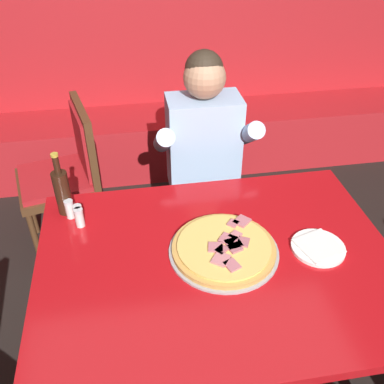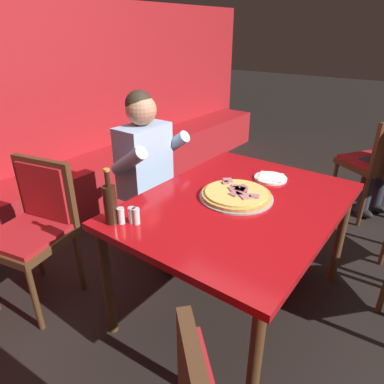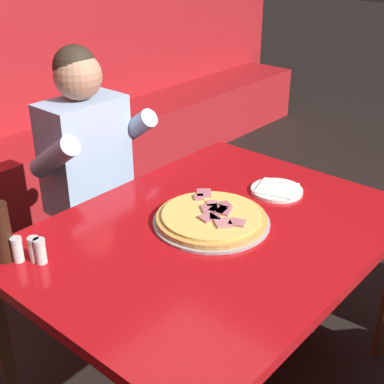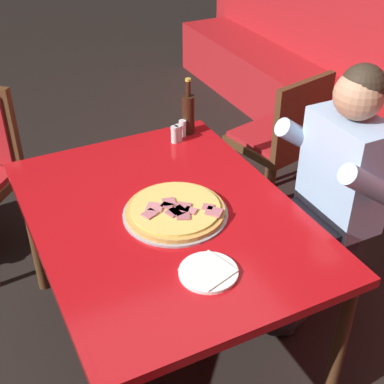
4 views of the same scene
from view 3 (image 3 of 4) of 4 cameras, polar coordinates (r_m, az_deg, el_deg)
name	(u,v)px [view 3 (image 3 of 4)]	position (r m, az deg, el deg)	size (l,w,h in m)	color
ground_plane	(210,384)	(2.38, 1.97, -19.76)	(24.00, 24.00, 0.00)	black
main_dining_table	(213,246)	(1.95, 2.29, -5.80)	(1.37, 1.03, 0.75)	#4C2D19
pizza	(212,218)	(1.94, 2.10, -2.81)	(0.43, 0.43, 0.05)	#9E9EA3
plate_white_paper	(277,190)	(2.19, 9.03, 0.22)	(0.21, 0.21, 0.02)	white
beer_bottle	(0,230)	(1.79, -19.78, -3.79)	(0.07, 0.07, 0.29)	black
shaker_black_pepper	(17,251)	(1.81, -18.12, -5.96)	(0.04, 0.04, 0.09)	silver
shaker_oregano	(41,252)	(1.78, -15.85, -6.20)	(0.04, 0.04, 0.09)	silver
shaker_parmesan	(35,250)	(1.79, -16.44, -5.98)	(0.04, 0.04, 0.09)	silver
diner_seated_blue_shirt	(99,174)	(2.47, -9.91, 1.86)	(0.53, 0.53, 1.27)	black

